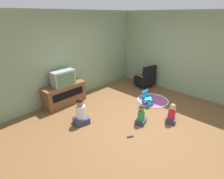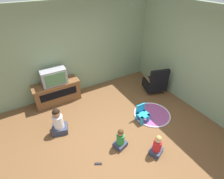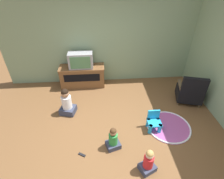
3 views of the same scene
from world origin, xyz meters
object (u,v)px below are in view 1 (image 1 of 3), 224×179
Objects in this scene: tv_cabinet at (65,94)px; remote_control at (130,137)px; child_watching_left at (81,113)px; television at (63,78)px; black_armchair at (146,79)px; child_watching_center at (172,114)px; child_watching_right at (141,115)px; yellow_kid_chair at (147,100)px.

remote_control is (0.10, -2.49, -0.32)m from tv_cabinet.
remote_control is at bearing -57.10° from child_watching_left.
black_armchair is (2.85, -1.02, -0.53)m from television.
tv_cabinet reaches higher than remote_control.
child_watching_center is at bearing -30.95° from child_watching_left.
child_watching_right is (-0.57, 0.54, -0.00)m from child_watching_center.
television is 0.78× the size of black_armchair.
child_watching_left is 1.36m from remote_control.
tv_cabinet is at bearing 89.75° from child_watching_center.
tv_cabinet is 1.26m from child_watching_left.
child_watching_left is at bearing 109.72° from child_watching_center.
television is 2.59m from remote_control.
yellow_kid_chair is at bearing -129.50° from remote_control.
child_watching_center is (-0.38, -0.96, 0.05)m from yellow_kid_chair.
remote_control is at bearing 43.18° from black_armchair.
television reaches higher than child_watching_center.
child_watching_left is at bearing -104.41° from tv_cabinet.
yellow_kid_chair is 1.04m from child_watching_right.
child_watching_right reaches higher than yellow_kid_chair.
remote_control is at bearing 137.47° from child_watching_center.
child_watching_right reaches higher than remote_control.
child_watching_center reaches higher than remote_control.
black_armchair is 1.91× the size of yellow_kid_chair.
yellow_kid_chair is (-1.18, -0.85, -0.15)m from black_armchair.
yellow_kid_chair is 2.11m from child_watching_left.
black_armchair is 3.12m from remote_control.
yellow_kid_chair is 0.85× the size of child_watching_center.
tv_cabinet is 2.89× the size of yellow_kid_chair.
black_armchair is at bearing 17.70° from child_watching_left.
child_watching_center is at bearing -111.05° from yellow_kid_chair.
tv_cabinet is 8.64× the size of remote_control.
child_watching_right is (-2.13, -1.28, -0.10)m from black_armchair.
child_watching_right is 3.49× the size of remote_control.
yellow_kid_chair is 2.99× the size of remote_control.
child_watching_left is (-0.31, -1.18, -0.55)m from television.
black_armchair reaches higher than child_watching_center.
yellow_kid_chair is at bearing -4.40° from child_watching_left.
child_watching_left reaches higher than remote_control.
television reaches higher than black_armchair.
television is 2.60m from yellow_kid_chair.
black_armchair is at bearing 13.51° from child_watching_right.
child_watching_center is 0.78m from child_watching_right.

